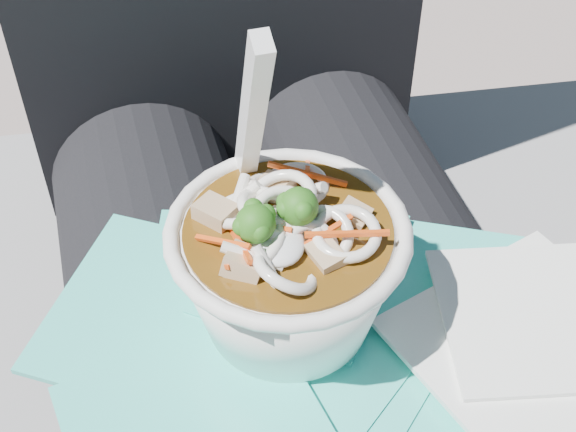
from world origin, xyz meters
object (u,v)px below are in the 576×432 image
object	(u,v)px
stone_ledge	(264,414)
lap	(308,355)
person_body	(274,248)
plastic_bag	(302,336)
udon_bowl	(287,261)

from	to	relation	value
stone_ledge	lap	distance (m)	0.35
lap	person_body	bearing A→B (deg)	90.00
lap	plastic_bag	xyz separation A→B (m)	(-0.02, -0.04, 0.09)
udon_bowl	lap	bearing A→B (deg)	52.48
lap	udon_bowl	xyz separation A→B (m)	(-0.02, -0.03, 0.14)
lap	person_body	size ratio (longest dim) A/B	0.47
person_body	udon_bowl	bearing A→B (deg)	-101.22
person_body	udon_bowl	xyz separation A→B (m)	(-0.02, -0.12, 0.12)
person_body	udon_bowl	distance (m)	0.18
plastic_bag	udon_bowl	distance (m)	0.06
plastic_bag	udon_bowl	xyz separation A→B (m)	(-0.01, 0.01, 0.06)
lap	udon_bowl	distance (m)	0.15
lap	person_body	world-z (taller)	person_body
plastic_bag	stone_ledge	bearing A→B (deg)	84.61
lap	plastic_bag	distance (m)	0.10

